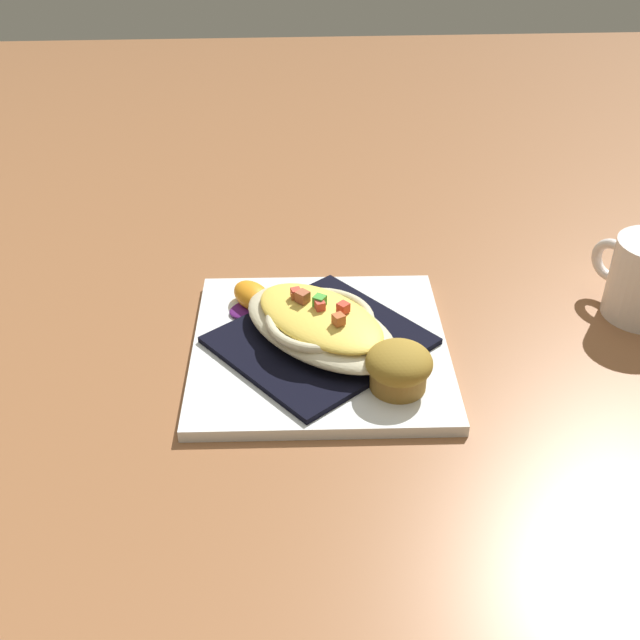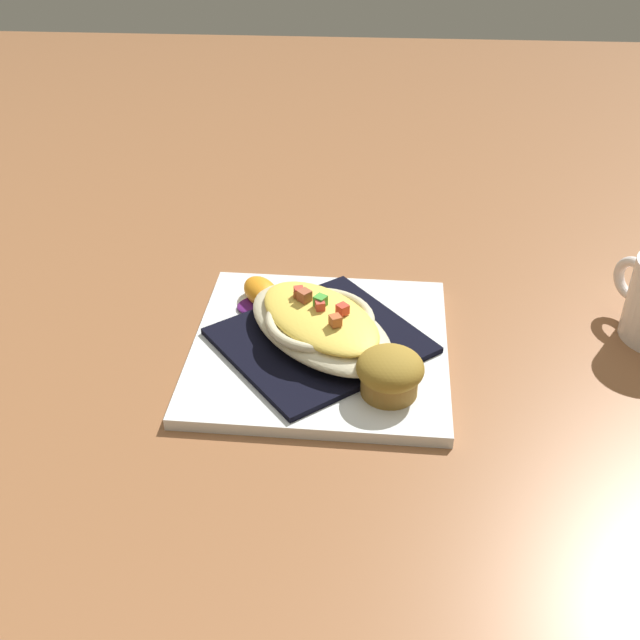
{
  "view_description": "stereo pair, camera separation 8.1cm",
  "coord_description": "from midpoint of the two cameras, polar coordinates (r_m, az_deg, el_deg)",
  "views": [
    {
      "loc": [
        -0.67,
        0.04,
        0.5
      ],
      "look_at": [
        0.0,
        0.0,
        0.04
      ],
      "focal_mm": 43.25,
      "sensor_mm": 36.0,
      "label": 1
    },
    {
      "loc": [
        -0.67,
        -0.04,
        0.5
      ],
      "look_at": [
        0.0,
        0.0,
        0.04
      ],
      "focal_mm": 43.25,
      "sensor_mm": 36.0,
      "label": 2
    }
  ],
  "objects": [
    {
      "name": "muffin",
      "position": [
        0.75,
        8.27,
        -3.99
      ],
      "size": [
        0.07,
        0.07,
        0.05
      ],
      "color": "olive",
      "rests_on": "square_plate"
    },
    {
      "name": "square_plate",
      "position": [
        0.83,
        2.79,
        -2.17
      ],
      "size": [
        0.28,
        0.28,
        0.01
      ],
      "primitive_type": "cube",
      "rotation": [
        0.0,
        0.0,
        -0.03
      ],
      "color": "white",
      "rests_on": "ground_plane"
    },
    {
      "name": "folded_napkin",
      "position": [
        0.82,
        2.81,
        -1.62
      ],
      "size": [
        0.26,
        0.26,
        0.01
      ],
      "primitive_type": "cube",
      "rotation": [
        0.0,
        0.0,
        0.68
      ],
      "color": "black",
      "rests_on": "square_plate"
    },
    {
      "name": "ground_plane",
      "position": [
        0.83,
        2.78,
        -2.53
      ],
      "size": [
        2.6,
        2.6,
        0.0
      ],
      "primitive_type": "plane",
      "color": "#925D38"
    },
    {
      "name": "gratin_dish",
      "position": [
        0.81,
        2.85,
        -0.33
      ],
      "size": [
        0.22,
        0.21,
        0.05
      ],
      "color": "beige",
      "rests_on": "folded_napkin"
    },
    {
      "name": "orange_garnish",
      "position": [
        0.89,
        -1.82,
        1.87
      ],
      "size": [
        0.07,
        0.06,
        0.03
      ],
      "color": "#50185D",
      "rests_on": "square_plate"
    }
  ]
}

